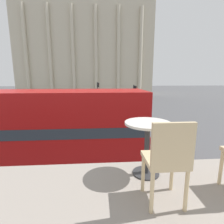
% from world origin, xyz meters
% --- Properties ---
extents(double_decker_bus, '(10.28, 2.76, 4.10)m').
position_xyz_m(double_decker_bus, '(-2.52, 5.63, 2.29)').
color(double_decker_bus, black).
rests_on(double_decker_bus, ground_plane).
extents(cafe_dining_table, '(0.60, 0.60, 0.73)m').
position_xyz_m(cafe_dining_table, '(1.09, -0.35, 3.92)').
color(cafe_dining_table, '#2D2D30').
rests_on(cafe_dining_table, cafe_floor_slab).
extents(cafe_chair_0, '(0.40, 0.40, 0.91)m').
position_xyz_m(cafe_chair_0, '(1.12, -0.95, 3.90)').
color(cafe_chair_0, '#D1B789').
rests_on(cafe_chair_0, cafe_floor_slab).
extents(plaza_building_left, '(35.97, 13.08, 26.14)m').
position_xyz_m(plaza_building_left, '(-2.98, 49.56, 13.07)').
color(plaza_building_left, beige).
rests_on(plaza_building_left, ground_plane).
extents(traffic_light_near, '(0.42, 0.24, 3.37)m').
position_xyz_m(traffic_light_near, '(-2.64, 10.34, 2.22)').
color(traffic_light_near, black).
rests_on(traffic_light_near, ground_plane).
extents(traffic_light_mid, '(0.42, 0.24, 3.91)m').
position_xyz_m(traffic_light_mid, '(4.33, 16.38, 2.55)').
color(traffic_light_mid, black).
rests_on(traffic_light_mid, ground_plane).
extents(traffic_light_far, '(0.42, 0.24, 4.02)m').
position_xyz_m(traffic_light_far, '(0.29, 25.02, 2.62)').
color(traffic_light_far, black).
rests_on(traffic_light_far, ground_plane).
extents(pedestrian_black, '(0.32, 0.32, 1.59)m').
position_xyz_m(pedestrian_black, '(2.05, 21.12, 0.91)').
color(pedestrian_black, '#282B33').
rests_on(pedestrian_black, ground_plane).
extents(pedestrian_white, '(0.32, 0.32, 1.59)m').
position_xyz_m(pedestrian_white, '(3.00, 20.88, 0.91)').
color(pedestrian_white, '#282B33').
rests_on(pedestrian_white, ground_plane).
extents(pedestrian_grey, '(0.32, 0.32, 1.61)m').
position_xyz_m(pedestrian_grey, '(-0.82, 24.09, 0.92)').
color(pedestrian_grey, '#282B33').
rests_on(pedestrian_grey, ground_plane).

